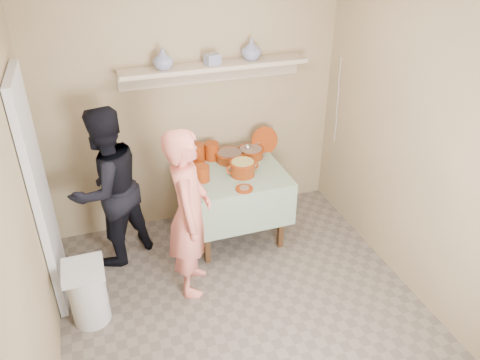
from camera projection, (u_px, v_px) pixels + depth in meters
name	position (u px, v px, depth m)	size (l,w,h in m)	color
ground	(252.00, 326.00, 3.86)	(3.50, 3.50, 0.00)	#6D6055
tile_panel	(41.00, 195.00, 3.72)	(0.06, 0.70, 2.00)	silver
plate_stack_a	(197.00, 154.00, 4.67)	(0.15, 0.15, 0.19)	maroon
plate_stack_b	(212.00, 151.00, 4.74)	(0.15, 0.15, 0.18)	maroon
bowl_stack	(202.00, 173.00, 4.37)	(0.15, 0.15, 0.15)	maroon
empty_bowl	(198.00, 166.00, 4.59)	(0.16, 0.16, 0.05)	maroon
propped_lid	(265.00, 140.00, 4.88)	(0.29, 0.29, 0.02)	maroon
vase_right	(251.00, 49.00, 4.44)	(0.19, 0.19, 0.20)	navy
vase_left	(163.00, 59.00, 4.17)	(0.18, 0.18, 0.19)	navy
ceramic_box	(212.00, 59.00, 4.32)	(0.14, 0.10, 0.10)	navy
person_cook	(189.00, 214.00, 3.90)	(0.56, 0.37, 1.55)	#F27968
person_helper	(107.00, 188.00, 4.25)	(0.75, 0.59, 1.55)	black
room_shell	(255.00, 151.00, 3.05)	(3.04, 3.54, 2.62)	tan
serving_table	(232.00, 180.00, 4.65)	(0.97, 0.97, 0.76)	#4C2D16
cazuela_meat_a	(230.00, 155.00, 4.72)	(0.30, 0.30, 0.10)	#65250D
cazuela_meat_b	(251.00, 152.00, 4.78)	(0.28, 0.28, 0.10)	#65250D
ladle	(248.00, 147.00, 4.77)	(0.08, 0.26, 0.19)	silver
cazuela_rice	(243.00, 167.00, 4.45)	(0.33, 0.25, 0.14)	#65250D
front_plate	(244.00, 189.00, 4.25)	(0.16, 0.16, 0.03)	maroon
wall_shelf	(214.00, 68.00, 4.42)	(1.80, 0.25, 0.21)	#C2AB90
trash_bin	(88.00, 293.00, 3.78)	(0.32, 0.32, 0.56)	silver
electrical_cord	(338.00, 101.00, 4.85)	(0.01, 0.05, 0.90)	silver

